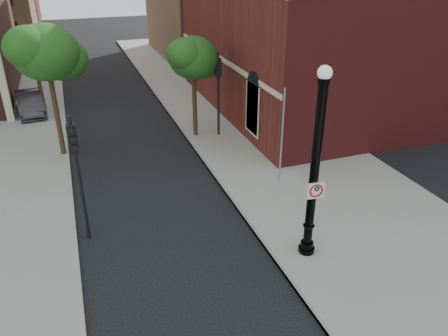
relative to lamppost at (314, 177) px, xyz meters
name	(u,v)px	position (x,y,z in m)	size (l,w,h in m)	color
ground	(218,278)	(-3.19, -0.15, -2.94)	(120.00, 120.00, 0.00)	black
sidewalk_right	(262,136)	(2.81, 9.85, -2.88)	(8.00, 60.00, 0.12)	gray
curb_edge	(192,145)	(-1.14, 9.85, -2.87)	(0.10, 60.00, 0.14)	gray
brick_wall_building	(386,0)	(12.81, 13.85, 3.32)	(22.30, 16.30, 12.50)	maroon
lamppost	(314,177)	(0.00, 0.00, 0.00)	(0.54, 0.54, 6.36)	black
no_parking_sign	(316,190)	(0.02, -0.16, -0.40)	(0.56, 0.11, 0.56)	white
parked_car	(30,103)	(-9.10, 18.00, -2.24)	(1.47, 4.22, 1.39)	#303035
traffic_signal_left	(76,159)	(-6.78, 3.42, 0.14)	(0.29, 0.37, 4.56)	black
traffic_signal_right	(218,82)	(0.61, 10.69, 0.10)	(0.30, 0.37, 4.51)	black
utility_pole	(282,138)	(1.31, 4.72, -0.79)	(0.09, 0.09, 4.29)	#999999
street_tree_a	(47,53)	(-7.37, 11.00, 2.05)	(3.50, 3.17, 6.32)	#362415
street_tree_b	(35,56)	(-8.32, 17.87, 0.62)	(2.50, 2.26, 4.51)	#362415
street_tree_c	(194,59)	(-0.55, 11.14, 1.27)	(2.96, 2.67, 5.33)	#362415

